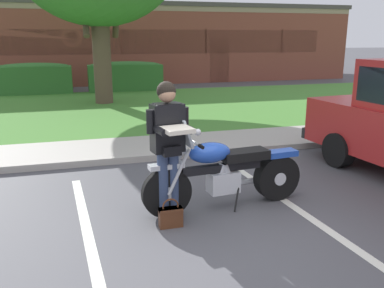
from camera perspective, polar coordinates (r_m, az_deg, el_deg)
name	(u,v)px	position (r m, az deg, el deg)	size (l,w,h in m)	color
ground_plane	(215,238)	(4.74, 3.28, -13.01)	(140.00, 140.00, 0.00)	#4C4C51
curb_strip	(159,156)	(7.57, -4.62, -1.73)	(60.00, 0.20, 0.12)	#ADA89E
concrete_walk	(151,146)	(8.38, -5.77, -0.27)	(60.00, 1.50, 0.08)	#ADA89E
grass_lawn	(123,108)	(13.05, -9.59, 4.97)	(60.00, 8.14, 0.06)	#478433
stall_stripe_0	(90,246)	(4.70, -14.03, -13.66)	(0.12, 4.40, 0.01)	silver
stall_stripe_1	(309,217)	(5.43, 16.01, -9.77)	(0.12, 4.40, 0.01)	silver
motorcycle	(230,172)	(5.39, 5.36, -3.85)	(2.24, 0.82, 1.26)	black
rider_person	(168,140)	(4.89, -3.35, 0.57)	(0.53, 0.62, 1.70)	black
handbag	(171,215)	(4.93, -3.00, -9.94)	(0.28, 0.13, 0.36)	#562D19
hedge_left	(35,78)	(17.11, -21.12, 8.59)	(2.78, 0.90, 1.24)	#336B2D
hedge_center_left	(125,76)	(17.16, -9.29, 9.39)	(2.98, 0.90, 1.24)	#336B2D
brick_building	(113,42)	(23.67, -11.03, 13.77)	(24.04, 8.70, 3.80)	brown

